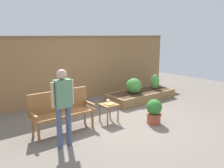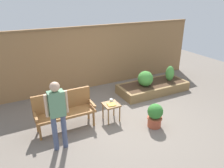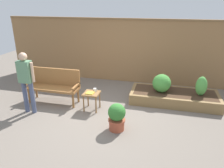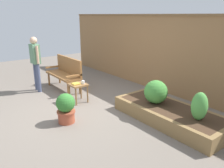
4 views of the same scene
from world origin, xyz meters
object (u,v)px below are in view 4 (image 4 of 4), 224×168
book_on_table (76,84)px  side_table (78,87)px  shrub_far_corner (199,106)px  cup_on_table (83,82)px  potted_boxwood (66,107)px  shrub_near_bench (156,92)px  person_by_bench (35,59)px  garden_bench (66,71)px

book_on_table → side_table: bearing=71.4°
book_on_table → shrub_far_corner: (2.78, 0.98, 0.07)m
cup_on_table → potted_boxwood: 1.19m
cup_on_table → shrub_near_bench: size_ratio=0.23×
side_table → potted_boxwood: 1.13m
side_table → person_by_bench: (-1.49, -0.50, 0.54)m
side_table → person_by_bench: bearing=-161.3°
shrub_near_bench → shrub_far_corner: size_ratio=0.95×
garden_bench → side_table: bearing=-11.9°
garden_bench → shrub_far_corner: garden_bench is taller
potted_boxwood → shrub_far_corner: (1.92, 1.69, 0.24)m
garden_bench → side_table: garden_bench is taller
potted_boxwood → shrub_far_corner: shrub_far_corner is taller
shrub_near_bench → person_by_bench: size_ratio=0.32×
potted_boxwood → person_by_bench: size_ratio=0.40×
garden_bench → cup_on_table: size_ratio=12.54×
shrub_near_bench → potted_boxwood: bearing=-117.9°
side_table → shrub_near_bench: 1.97m
side_table → person_by_bench: 1.66m
cup_on_table → potted_boxwood: potted_boxwood is taller
garden_bench → shrub_near_bench: (2.90, 0.68, 0.01)m
book_on_table → person_by_bench: person_by_bench is taller
cup_on_table → person_by_bench: person_by_bench is taller
shrub_near_bench → book_on_table: bearing=-150.8°
book_on_table → person_by_bench: bearing=-158.1°
side_table → shrub_near_bench: size_ratio=0.95×
side_table → shrub_near_bench: shrub_near_bench is taller
garden_bench → side_table: size_ratio=3.00×
book_on_table → shrub_far_corner: shrub_far_corner is taller
garden_bench → shrub_far_corner: (3.94, 0.68, 0.02)m
side_table → potted_boxwood: (0.84, -0.76, -0.07)m
cup_on_table → person_by_bench: bearing=-158.3°
garden_bench → potted_boxwood: bearing=-26.7°
cup_on_table → shrub_far_corner: 2.82m
garden_bench → shrub_far_corner: bearing=9.8°
shrub_far_corner → person_by_bench: (-4.25, -1.43, 0.37)m
shrub_far_corner → person_by_bench: bearing=-161.4°
garden_bench → potted_boxwood: size_ratio=2.30×
garden_bench → book_on_table: bearing=-14.5°
person_by_bench → shrub_near_bench: bearing=24.0°
person_by_bench → potted_boxwood: bearing=-6.4°
garden_bench → person_by_bench: (-0.31, -0.75, 0.39)m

